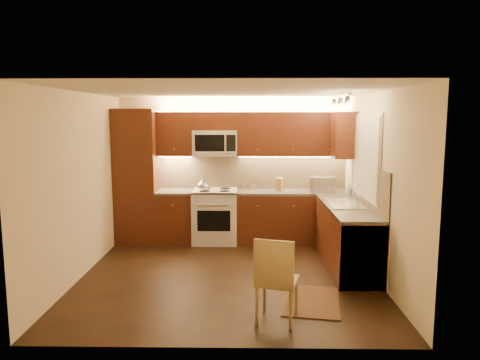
{
  "coord_description": "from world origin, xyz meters",
  "views": [
    {
      "loc": [
        0.26,
        -6.03,
        2.17
      ],
      "look_at": [
        0.15,
        0.55,
        1.25
      ],
      "focal_mm": 33.95,
      "sensor_mm": 36.0,
      "label": 1
    }
  ],
  "objects_px": {
    "stove": "(215,216)",
    "toaster_oven": "(322,184)",
    "sink": "(345,199)",
    "knife_block": "(279,184)",
    "soap_bottle": "(350,189)",
    "kettle": "(203,185)",
    "dining_chair": "(277,279)",
    "microwave": "(215,143)"
  },
  "relations": [
    {
      "from": "soap_bottle",
      "to": "dining_chair",
      "type": "relative_size",
      "value": 0.2
    },
    {
      "from": "stove",
      "to": "toaster_oven",
      "type": "relative_size",
      "value": 2.22
    },
    {
      "from": "sink",
      "to": "soap_bottle",
      "type": "xyz_separation_m",
      "value": [
        0.24,
        0.79,
        0.02
      ]
    },
    {
      "from": "dining_chair",
      "to": "microwave",
      "type": "bearing_deg",
      "value": 120.38
    },
    {
      "from": "stove",
      "to": "toaster_oven",
      "type": "bearing_deg",
      "value": 0.53
    },
    {
      "from": "kettle",
      "to": "dining_chair",
      "type": "height_order",
      "value": "kettle"
    },
    {
      "from": "sink",
      "to": "dining_chair",
      "type": "xyz_separation_m",
      "value": [
        -1.12,
        -1.96,
        -0.51
      ]
    },
    {
      "from": "kettle",
      "to": "sink",
      "type": "bearing_deg",
      "value": -40.79
    },
    {
      "from": "toaster_oven",
      "to": "sink",
      "type": "bearing_deg",
      "value": -77.51
    },
    {
      "from": "knife_block",
      "to": "soap_bottle",
      "type": "xyz_separation_m",
      "value": [
        1.13,
        -0.4,
        -0.02
      ]
    },
    {
      "from": "toaster_oven",
      "to": "stove",
      "type": "bearing_deg",
      "value": -175.22
    },
    {
      "from": "dining_chair",
      "to": "toaster_oven",
      "type": "bearing_deg",
      "value": 88.01
    },
    {
      "from": "sink",
      "to": "dining_chair",
      "type": "height_order",
      "value": "sink"
    },
    {
      "from": "microwave",
      "to": "sink",
      "type": "xyz_separation_m",
      "value": [
        2.0,
        -1.26,
        -0.74
      ]
    },
    {
      "from": "sink",
      "to": "knife_block",
      "type": "bearing_deg",
      "value": 126.85
    },
    {
      "from": "knife_block",
      "to": "dining_chair",
      "type": "xyz_separation_m",
      "value": [
        -0.23,
        -3.15,
        -0.54
      ]
    },
    {
      "from": "knife_block",
      "to": "soap_bottle",
      "type": "height_order",
      "value": "knife_block"
    },
    {
      "from": "stove",
      "to": "kettle",
      "type": "xyz_separation_m",
      "value": [
        -0.19,
        -0.16,
        0.57
      ]
    },
    {
      "from": "microwave",
      "to": "knife_block",
      "type": "bearing_deg",
      "value": -3.76
    },
    {
      "from": "microwave",
      "to": "soap_bottle",
      "type": "height_order",
      "value": "microwave"
    },
    {
      "from": "dining_chair",
      "to": "knife_block",
      "type": "bearing_deg",
      "value": 100.92
    },
    {
      "from": "microwave",
      "to": "toaster_oven",
      "type": "bearing_deg",
      "value": -3.68
    },
    {
      "from": "sink",
      "to": "dining_chair",
      "type": "bearing_deg",
      "value": -119.8
    },
    {
      "from": "sink",
      "to": "knife_block",
      "type": "relative_size",
      "value": 3.84
    },
    {
      "from": "stove",
      "to": "toaster_oven",
      "type": "xyz_separation_m",
      "value": [
        1.83,
        0.02,
        0.56
      ]
    },
    {
      "from": "knife_block",
      "to": "soap_bottle",
      "type": "relative_size",
      "value": 1.21
    },
    {
      "from": "dining_chair",
      "to": "sink",
      "type": "bearing_deg",
      "value": 75.37
    },
    {
      "from": "toaster_oven",
      "to": "soap_bottle",
      "type": "distance_m",
      "value": 0.54
    },
    {
      "from": "microwave",
      "to": "toaster_oven",
      "type": "height_order",
      "value": "microwave"
    },
    {
      "from": "stove",
      "to": "sink",
      "type": "xyz_separation_m",
      "value": [
        2.0,
        -1.12,
        0.52
      ]
    },
    {
      "from": "stove",
      "to": "knife_block",
      "type": "bearing_deg",
      "value": 3.19
    },
    {
      "from": "sink",
      "to": "kettle",
      "type": "bearing_deg",
      "value": 156.17
    },
    {
      "from": "sink",
      "to": "microwave",
      "type": "bearing_deg",
      "value": 147.79
    },
    {
      "from": "toaster_oven",
      "to": "soap_bottle",
      "type": "relative_size",
      "value": 2.24
    },
    {
      "from": "microwave",
      "to": "kettle",
      "type": "xyz_separation_m",
      "value": [
        -0.19,
        -0.29,
        -0.69
      ]
    },
    {
      "from": "soap_bottle",
      "to": "dining_chair",
      "type": "bearing_deg",
      "value": -136.88
    },
    {
      "from": "knife_block",
      "to": "kettle",
      "type": "bearing_deg",
      "value": -155.82
    },
    {
      "from": "toaster_oven",
      "to": "dining_chair",
      "type": "relative_size",
      "value": 0.44
    },
    {
      "from": "toaster_oven",
      "to": "kettle",
      "type": "bearing_deg",
      "value": -170.86
    },
    {
      "from": "microwave",
      "to": "soap_bottle",
      "type": "xyz_separation_m",
      "value": [
        2.24,
        -0.47,
        -0.73
      ]
    },
    {
      "from": "microwave",
      "to": "knife_block",
      "type": "relative_size",
      "value": 3.39
    },
    {
      "from": "stove",
      "to": "kettle",
      "type": "relative_size",
      "value": 4.11
    }
  ]
}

